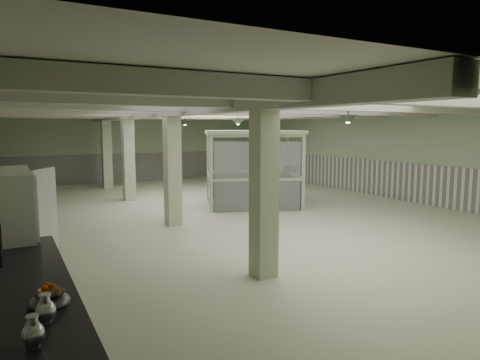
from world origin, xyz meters
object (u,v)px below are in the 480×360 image
walkin_cooler (18,229)px  guard_booth (252,155)px  filing_cabinet (293,183)px  prep_counter (36,317)px

walkin_cooler → guard_booth: 9.26m
guard_booth → filing_cabinet: guard_booth is taller
walkin_cooler → filing_cabinet: walkin_cooler is taller
prep_counter → walkin_cooler: 3.05m
prep_counter → guard_booth: (7.81, 7.78, 1.39)m
prep_counter → guard_booth: size_ratio=1.18×
guard_booth → filing_cabinet: 2.18m
guard_booth → walkin_cooler: bearing=-126.1°
walkin_cooler → guard_booth: bearing=31.2°
prep_counter → walkin_cooler: walkin_cooler is taller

